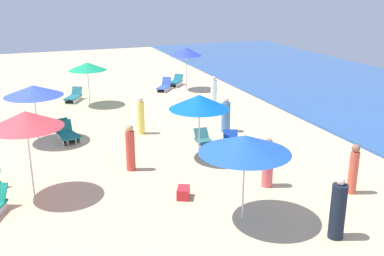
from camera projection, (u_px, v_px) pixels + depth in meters
name	position (u px, v px, depth m)	size (l,w,h in m)	color
umbrella_0	(33.00, 91.00, 18.23)	(2.34, 2.34, 2.40)	silver
lounge_chair_0_0	(67.00, 134.00, 18.94)	(1.34, 0.65, 0.78)	silver
lounge_chair_0_1	(67.00, 133.00, 19.09)	(1.53, 1.02, 0.79)	silver
umbrella_1	(26.00, 119.00, 13.34)	(2.16, 2.16, 2.74)	silver
umbrella_2	(199.00, 102.00, 16.49)	(2.22, 2.22, 2.45)	silver
lounge_chair_2_0	(205.00, 142.00, 18.12)	(1.44, 0.66, 0.66)	silver
lounge_chair_2_1	(231.00, 146.00, 17.63)	(1.46, 1.00, 0.76)	silver
umbrella_3	(245.00, 144.00, 11.99)	(2.47, 2.47, 2.50)	silver
umbrella_4	(186.00, 51.00, 27.28)	(1.86, 1.86, 2.62)	silver
lounge_chair_4_0	(164.00, 86.00, 27.80)	(1.41, 1.22, 0.74)	silver
lounge_chair_4_1	(176.00, 81.00, 29.05)	(1.33, 1.24, 0.67)	silver
umbrella_5	(87.00, 66.00, 23.89)	(1.99, 1.99, 2.31)	silver
lounge_chair_5_0	(74.00, 96.00, 25.30)	(1.50, 1.18, 0.70)	silver
beachgoer_0	(226.00, 116.00, 20.00)	(0.42, 0.42, 1.55)	#4779BA
beachgoer_2	(141.00, 116.00, 19.71)	(0.41, 0.41, 1.64)	#F9E561
beachgoer_3	(268.00, 164.00, 14.59)	(0.49, 0.49, 1.63)	#E75D60
beachgoer_4	(214.00, 93.00, 23.71)	(0.43, 0.43, 1.69)	white
beachgoer_5	(353.00, 169.00, 14.10)	(0.32, 0.32, 1.62)	#D55640
beachgoer_6	(130.00, 148.00, 15.85)	(0.45, 0.45, 1.68)	#D6463A
beachgoer_7	(338.00, 210.00, 11.61)	(0.53, 0.53, 1.69)	#171F2F
cooler_box_1	(183.00, 193.00, 13.96)	(0.53, 0.36, 0.34)	red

